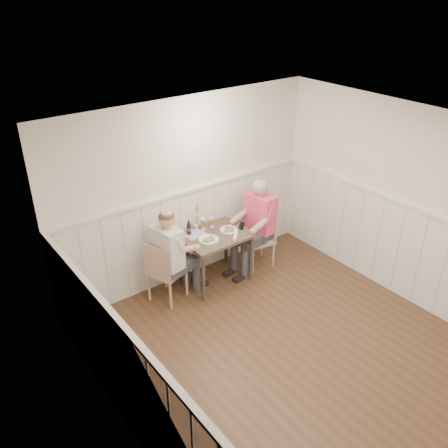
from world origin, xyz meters
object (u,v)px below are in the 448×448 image
Objects in this scene: dining_table at (215,241)px; grass_vase at (196,218)px; diner_cream at (170,263)px; chair_right at (261,236)px; chair_left at (164,270)px; beer_bottle at (189,228)px; man_in_pink at (258,230)px.

grass_vase is (-0.13, 0.28, 0.28)m from dining_table.
dining_table is 0.75m from diner_cream.
diner_cream is 0.76m from grass_vase.
grass_vase reaches higher than chair_right.
grass_vase reaches higher than chair_left.
dining_table is at bearing -37.82° from beer_bottle.
diner_cream is at bearing -154.73° from grass_vase.
diner_cream is 3.41× the size of grass_vase.
man_in_pink is at bearing -15.08° from beer_bottle.
diner_cream is 0.58m from beer_bottle.
chair_left is at bearing 178.12° from dining_table.
chair_left is 2.23× the size of grass_vase.
chair_right is at bearing -14.22° from beer_bottle.
diner_cream is (-1.54, 0.04, 0.10)m from chair_right.
chair_right is (0.80, -0.05, -0.18)m from dining_table.
chair_left is 0.65× the size of diner_cream.
beer_bottle is at bearing 165.78° from chair_right.
diner_cream is at bearing -152.75° from beer_bottle.
dining_table is 0.41m from grass_vase.
dining_table is 1.07× the size of chair_right.
dining_table is 0.83m from chair_left.
man_in_pink reaches higher than chair_right.
dining_table is 2.33× the size of grass_vase.
man_in_pink is (1.55, -0.08, 0.11)m from chair_left.
chair_right is at bearing -19.46° from grass_vase.
dining_table is at bearing 176.14° from chair_right.
man_in_pink reaches higher than dining_table.
chair_left is (-0.82, 0.03, -0.16)m from dining_table.
chair_left is at bearing 177.07° from man_in_pink.
diner_cream is 6.23× the size of beer_bottle.
diner_cream is at bearing 178.50° from chair_right.
beer_bottle reaches higher than dining_table.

